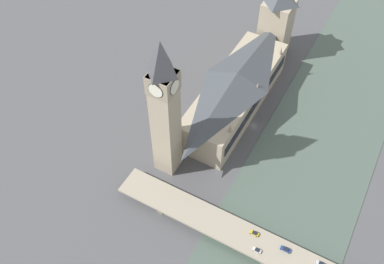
# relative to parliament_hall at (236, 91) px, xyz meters

# --- Properties ---
(ground_plane) EXTENTS (600.00, 600.00, 0.00)m
(ground_plane) POSITION_rel_parliament_hall_xyz_m (-16.25, 8.00, -13.32)
(ground_plane) COLOR #4C4C4F
(river_water) EXTENTS (60.64, 360.00, 0.30)m
(river_water) POSITION_rel_parliament_hall_xyz_m (-52.57, 8.00, -13.17)
(river_water) COLOR #47564C
(river_water) RESTS_ON ground_plane
(parliament_hall) EXTENTS (26.97, 89.10, 26.84)m
(parliament_hall) POSITION_rel_parliament_hall_xyz_m (0.00, 0.00, 0.00)
(parliament_hall) COLOR tan
(parliament_hall) RESTS_ON ground_plane
(clock_tower) EXTENTS (11.90, 11.90, 80.22)m
(clock_tower) POSITION_rel_parliament_hall_xyz_m (12.30, 53.90, 29.55)
(clock_tower) COLOR tan
(clock_tower) RESTS_ON ground_plane
(victoria_tower) EXTENTS (17.67, 17.67, 49.55)m
(victoria_tower) POSITION_rel_parliament_hall_xyz_m (0.06, -57.39, 9.46)
(victoria_tower) COLOR tan
(victoria_tower) RESTS_ON ground_plane
(road_bridge) EXTENTS (153.28, 14.75, 5.09)m
(road_bridge) POSITION_rel_parliament_hall_xyz_m (-52.57, 74.63, -9.18)
(road_bridge) COLOR gray
(road_bridge) RESTS_ON ground_plane
(car_northbound_mid) EXTENTS (4.04, 1.80, 1.45)m
(car_northbound_mid) POSITION_rel_parliament_hall_xyz_m (-43.52, 71.40, -7.51)
(car_northbound_mid) COLOR gold
(car_northbound_mid) RESTS_ON road_bridge
(car_northbound_tail) EXTENTS (4.53, 1.84, 1.48)m
(car_northbound_tail) POSITION_rel_parliament_hall_xyz_m (-58.54, 71.84, -7.50)
(car_northbound_tail) COLOR navy
(car_northbound_tail) RESTS_ON road_bridge
(car_southbound_lead) EXTENTS (4.32, 1.84, 1.43)m
(car_southbound_lead) POSITION_rel_parliament_hall_xyz_m (-74.31, 70.82, -7.52)
(car_southbound_lead) COLOR silver
(car_southbound_lead) RESTS_ON road_bridge
(car_southbound_mid) EXTENTS (3.86, 1.81, 1.26)m
(car_southbound_mid) POSITION_rel_parliament_hall_xyz_m (-47.72, 78.27, -7.60)
(car_southbound_mid) COLOR silver
(car_southbound_mid) RESTS_ON road_bridge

